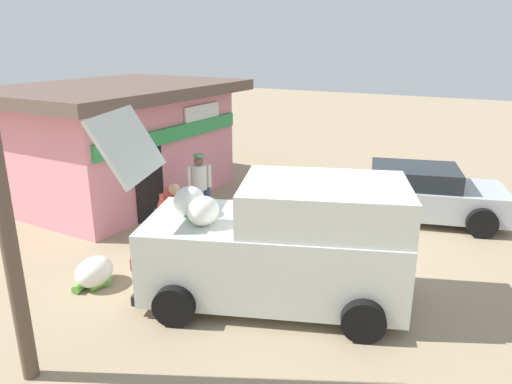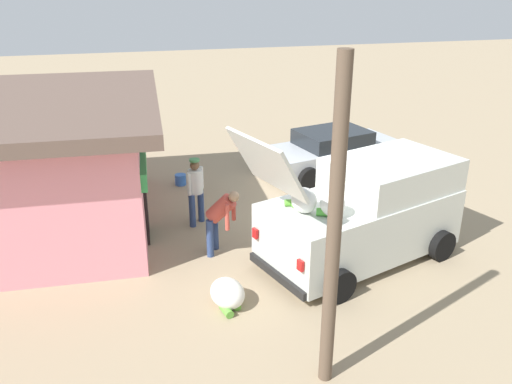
# 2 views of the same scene
# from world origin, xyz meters

# --- Properties ---
(ground_plane) EXTENTS (60.00, 60.00, 0.00)m
(ground_plane) POSITION_xyz_m (0.00, 0.00, 0.00)
(ground_plane) COLOR #9E896B
(storefront_bar) EXTENTS (6.59, 4.91, 3.03)m
(storefront_bar) POSITION_xyz_m (1.36, 5.86, 1.58)
(storefront_bar) COLOR pink
(storefront_bar) RESTS_ON ground_plane
(delivery_van) EXTENTS (3.30, 5.05, 3.08)m
(delivery_van) POSITION_xyz_m (-1.68, -0.38, 1.02)
(delivery_van) COLOR silver
(delivery_van) RESTS_ON ground_plane
(parked_sedan) EXTENTS (2.88, 4.44, 1.28)m
(parked_sedan) POSITION_xyz_m (3.25, -1.57, 0.61)
(parked_sedan) COLOR #B2B7BC
(parked_sedan) RESTS_ON ground_plane
(vendor_standing) EXTENTS (0.48, 0.48, 1.64)m
(vendor_standing) POSITION_xyz_m (0.68, 2.83, 0.93)
(vendor_standing) COLOR navy
(vendor_standing) RESTS_ON ground_plane
(customer_bending) EXTENTS (0.67, 0.74, 1.47)m
(customer_bending) POSITION_xyz_m (-0.88, 2.53, 0.89)
(customer_bending) COLOR navy
(customer_bending) RESTS_ON ground_plane
(unloaded_banana_pile) EXTENTS (0.89, 0.75, 0.50)m
(unloaded_banana_pile) POSITION_xyz_m (-2.79, 2.76, 0.24)
(unloaded_banana_pile) COLOR silver
(unloaded_banana_pile) RESTS_ON ground_plane
(paint_bucket) EXTENTS (0.31, 0.31, 0.30)m
(paint_bucket) POSITION_xyz_m (3.27, 2.94, 0.15)
(paint_bucket) COLOR blue
(paint_bucket) RESTS_ON ground_plane
(utility_pole) EXTENTS (0.20, 0.20, 4.80)m
(utility_pole) POSITION_xyz_m (-4.95, 1.70, 2.40)
(utility_pole) COLOR brown
(utility_pole) RESTS_ON ground_plane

